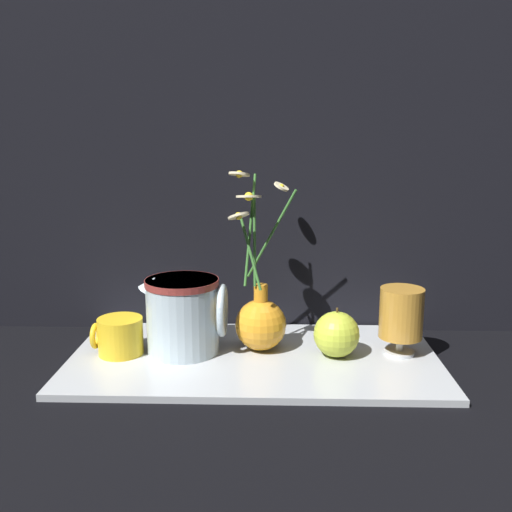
{
  "coord_description": "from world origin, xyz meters",
  "views": [
    {
      "loc": [
        0.03,
        -0.98,
        0.41
      ],
      "look_at": [
        0.0,
        0.0,
        0.2
      ],
      "focal_mm": 40.0,
      "sensor_mm": 36.0,
      "label": 1
    }
  ],
  "objects_px": {
    "ceramic_pitcher": "(184,312)",
    "tea_glass": "(401,314)",
    "yellow_mug": "(120,336)",
    "orange_fruit": "(336,334)",
    "vase_with_flowers": "(260,318)"
  },
  "relations": [
    {
      "from": "vase_with_flowers",
      "to": "ceramic_pitcher",
      "type": "distance_m",
      "value": 0.14
    },
    {
      "from": "orange_fruit",
      "to": "tea_glass",
      "type": "bearing_deg",
      "value": 5.48
    },
    {
      "from": "ceramic_pitcher",
      "to": "orange_fruit",
      "type": "relative_size",
      "value": 1.75
    },
    {
      "from": "ceramic_pitcher",
      "to": "tea_glass",
      "type": "height_order",
      "value": "ceramic_pitcher"
    },
    {
      "from": "vase_with_flowers",
      "to": "yellow_mug",
      "type": "distance_m",
      "value": 0.26
    },
    {
      "from": "ceramic_pitcher",
      "to": "tea_glass",
      "type": "relative_size",
      "value": 1.28
    },
    {
      "from": "vase_with_flowers",
      "to": "tea_glass",
      "type": "distance_m",
      "value": 0.26
    },
    {
      "from": "vase_with_flowers",
      "to": "ceramic_pitcher",
      "type": "height_order",
      "value": "vase_with_flowers"
    },
    {
      "from": "orange_fruit",
      "to": "vase_with_flowers",
      "type": "bearing_deg",
      "value": 168.71
    },
    {
      "from": "yellow_mug",
      "to": "tea_glass",
      "type": "height_order",
      "value": "tea_glass"
    },
    {
      "from": "yellow_mug",
      "to": "orange_fruit",
      "type": "bearing_deg",
      "value": 0.16
    },
    {
      "from": "ceramic_pitcher",
      "to": "orange_fruit",
      "type": "distance_m",
      "value": 0.28
    },
    {
      "from": "yellow_mug",
      "to": "ceramic_pitcher",
      "type": "height_order",
      "value": "ceramic_pitcher"
    },
    {
      "from": "tea_glass",
      "to": "yellow_mug",
      "type": "bearing_deg",
      "value": -178.62
    },
    {
      "from": "yellow_mug",
      "to": "tea_glass",
      "type": "relative_size",
      "value": 0.74
    }
  ]
}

